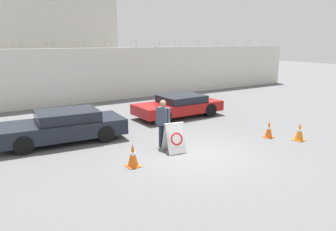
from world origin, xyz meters
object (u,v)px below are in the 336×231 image
barricade_sign (175,138)px  traffic_cone_far (269,129)px  traffic_cone_near (133,155)px  traffic_cone_mid (299,132)px  security_guard (163,121)px  parked_car_rear_sedan (179,106)px  parked_car_front_coupe (63,126)px

barricade_sign → traffic_cone_far: bearing=1.0°
traffic_cone_near → traffic_cone_mid: 6.75m
barricade_sign → security_guard: bearing=107.9°
security_guard → traffic_cone_mid: (4.87, -2.20, -0.62)m
parked_car_rear_sedan → barricade_sign: bearing=53.3°
traffic_cone_mid → traffic_cone_far: (-0.68, 0.91, -0.02)m
security_guard → parked_car_front_coupe: bearing=24.3°
parked_car_front_coupe → traffic_cone_near: bearing=110.5°
traffic_cone_mid → parked_car_rear_sedan: (-1.58, 5.87, 0.22)m
traffic_cone_near → parked_car_front_coupe: bearing=105.4°
barricade_sign → parked_car_front_coupe: 4.40m
security_guard → parked_car_front_coupe: size_ratio=0.36×
barricade_sign → traffic_cone_far: 4.17m
traffic_cone_far → traffic_cone_near: bearing=177.9°
traffic_cone_near → traffic_cone_far: 5.98m
security_guard → parked_car_rear_sedan: bearing=-63.8°
traffic_cone_far → parked_car_front_coupe: size_ratio=0.14×
parked_car_front_coupe → barricade_sign: bearing=136.3°
traffic_cone_far → parked_car_front_coupe: parked_car_front_coupe is taller
parked_car_rear_sedan → traffic_cone_far: bearing=100.4°
traffic_cone_mid → traffic_cone_far: bearing=126.7°
parked_car_front_coupe → parked_car_rear_sedan: (6.10, 0.98, -0.04)m
traffic_cone_far → parked_car_front_coupe: (-7.00, 3.98, 0.28)m
traffic_cone_near → traffic_cone_far: traffic_cone_near is taller
traffic_cone_near → parked_car_rear_sedan: bearing=43.1°
traffic_cone_near → parked_car_front_coupe: 3.90m
security_guard → traffic_cone_mid: 5.38m
traffic_cone_near → traffic_cone_mid: (6.65, -1.13, -0.02)m
barricade_sign → traffic_cone_mid: barricade_sign is taller
traffic_cone_mid → parked_car_front_coupe: parked_car_front_coupe is taller
parked_car_rear_sedan → traffic_cone_near: bearing=43.1°
barricade_sign → traffic_cone_near: size_ratio=1.38×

